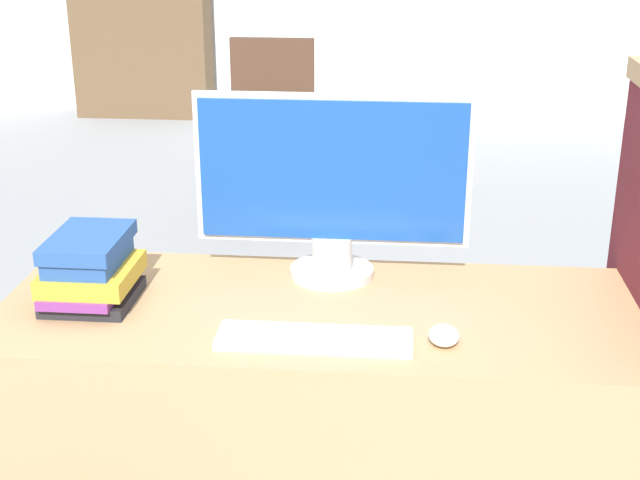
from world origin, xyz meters
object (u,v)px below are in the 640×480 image
Objects in this scene: keyboard at (314,339)px; book_stack at (90,270)px; monitor at (332,185)px; far_chair at (270,127)px; mouse at (444,335)px.

keyboard is 1.67× the size of book_stack.
keyboard is 0.56m from book_stack.
far_chair is at bearing 101.76° from monitor.
mouse is 0.09× the size of far_chair.
monitor is at bearing 88.77° from keyboard.
mouse is 2.96m from far_chair.
keyboard is 0.43× the size of far_chair.
mouse is at bearing 5.02° from keyboard.
keyboard is 2.93m from far_chair.
book_stack reaches higher than keyboard.
book_stack is at bearing 163.37° from keyboard.
far_chair is at bearing 105.38° from mouse.
far_chair reaches higher than book_stack.
monitor is 2.67× the size of book_stack.
book_stack is at bearing -159.20° from monitor.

